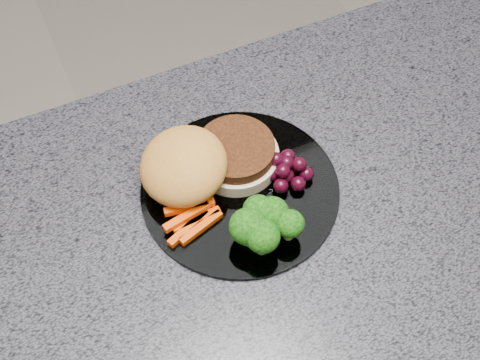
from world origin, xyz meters
name	(u,v)px	position (x,y,z in m)	size (l,w,h in m)	color
countertop	(195,261)	(0.00, 0.00, 0.88)	(1.20, 0.60, 0.04)	#44434C
plate	(240,190)	(0.09, 0.06, 0.90)	(0.26, 0.26, 0.01)	white
burger	(203,164)	(0.05, 0.10, 0.93)	(0.22, 0.15, 0.06)	beige
carrot_sticks	(192,219)	(0.01, 0.04, 0.91)	(0.08, 0.05, 0.02)	#DE4403
broccoli	(263,223)	(0.09, -0.02, 0.94)	(0.09, 0.08, 0.06)	#598F34
grape_bunch	(288,170)	(0.15, 0.05, 0.92)	(0.06, 0.06, 0.03)	black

